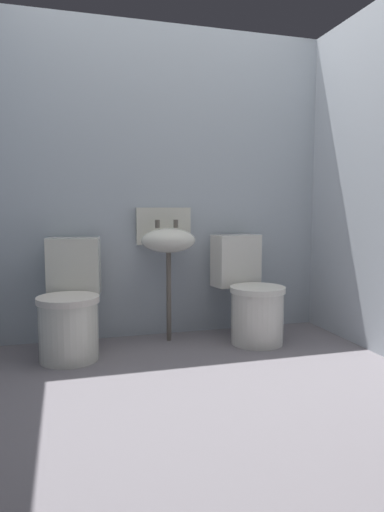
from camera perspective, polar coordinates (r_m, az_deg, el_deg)
name	(u,v)px	position (r m, az deg, el deg)	size (l,w,h in m)	color
ground_plane	(205,393)	(2.63, 1.70, -16.88)	(2.98, 2.59, 0.08)	slate
wall_back	(161,183)	(3.54, -3.90, 9.13)	(2.98, 0.10, 2.35)	#A5B0BA
toilet_left	(70,308)	(3.13, -15.12, -6.41)	(0.47, 0.64, 0.78)	silver
toilet_right	(251,298)	(3.39, 7.42, -5.27)	(0.48, 0.65, 0.78)	silver
sink	(168,240)	(3.33, -3.09, 2.09)	(0.42, 0.35, 0.99)	#5E564E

